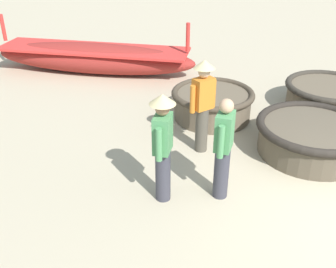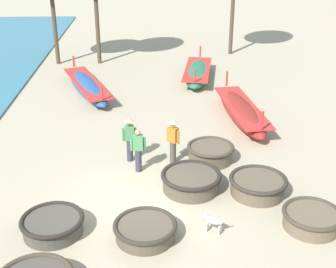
% 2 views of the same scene
% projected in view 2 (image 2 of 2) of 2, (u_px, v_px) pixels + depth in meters
% --- Properties ---
extents(ground_plane, '(80.00, 80.00, 0.00)m').
position_uv_depth(ground_plane, '(135.00, 206.00, 14.20)').
color(ground_plane, tan).
extents(coracle_weathered, '(1.69, 1.69, 0.52)m').
position_uv_depth(coracle_weathered, '(312.00, 219.00, 13.14)').
color(coracle_weathered, brown).
rests_on(coracle_weathered, ground).
extents(coracle_front_left, '(1.84, 1.84, 0.57)m').
position_uv_depth(coracle_front_left, '(258.00, 185.00, 14.75)').
color(coracle_front_left, brown).
rests_on(coracle_front_left, ground).
extents(coracle_beside_post, '(1.77, 1.77, 0.51)m').
position_uv_depth(coracle_beside_post, '(53.00, 224.00, 12.90)').
color(coracle_beside_post, '#4C473F').
rests_on(coracle_beside_post, ground).
extents(coracle_far_left, '(1.70, 1.70, 0.60)m').
position_uv_depth(coracle_far_left, '(211.00, 152.00, 16.77)').
color(coracle_far_left, brown).
rests_on(coracle_far_left, ground).
extents(coracle_tilted, '(1.96, 1.96, 0.59)m').
position_uv_depth(coracle_tilted, '(191.00, 180.00, 14.97)').
color(coracle_tilted, brown).
rests_on(coracle_tilted, ground).
extents(coracle_front_right, '(1.76, 1.76, 0.48)m').
position_uv_depth(coracle_front_right, '(145.00, 230.00, 12.71)').
color(coracle_front_right, brown).
rests_on(coracle_front_right, ground).
extents(long_boat_blue_hull, '(3.19, 5.92, 1.21)m').
position_uv_depth(long_boat_blue_hull, '(87.00, 86.00, 23.26)').
color(long_boat_blue_hull, '#285693').
rests_on(long_boat_blue_hull, ground).
extents(long_boat_green_hull, '(1.77, 5.58, 1.43)m').
position_uv_depth(long_boat_green_hull, '(241.00, 112.00, 20.07)').
color(long_boat_green_hull, maroon).
rests_on(long_boat_green_hull, ground).
extents(long_boat_white_hull, '(2.04, 5.10, 1.25)m').
position_uv_depth(long_boat_white_hull, '(197.00, 73.00, 25.28)').
color(long_boat_white_hull, '#237551').
rests_on(long_boat_white_hull, ground).
extents(fisherman_hauling, '(0.53, 0.36, 1.67)m').
position_uv_depth(fisherman_hauling, '(129.00, 136.00, 16.50)').
color(fisherman_hauling, '#383842').
rests_on(fisherman_hauling, ground).
extents(fisherman_by_coracle, '(0.53, 0.23, 1.57)m').
position_uv_depth(fisherman_by_coracle, '(138.00, 149.00, 15.85)').
color(fisherman_by_coracle, '#383842').
rests_on(fisherman_by_coracle, ground).
extents(fisherman_crouching, '(0.44, 0.38, 1.67)m').
position_uv_depth(fisherman_crouching, '(173.00, 138.00, 16.37)').
color(fisherman_crouching, '#4C473D').
rests_on(fisherman_crouching, ground).
extents(dog, '(0.64, 0.40, 0.55)m').
position_uv_depth(dog, '(212.00, 221.00, 12.89)').
color(dog, beige).
rests_on(dog, ground).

